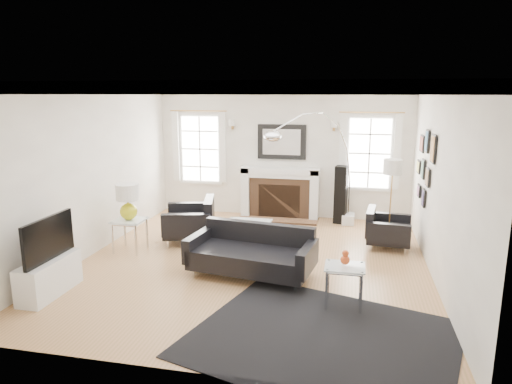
% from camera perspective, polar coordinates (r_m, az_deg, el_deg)
% --- Properties ---
extents(floor, '(6.00, 6.00, 0.00)m').
position_cam_1_polar(floor, '(7.46, -0.46, -8.86)').
color(floor, '#A77A46').
rests_on(floor, ground).
extents(back_wall, '(5.50, 0.04, 2.80)m').
position_cam_1_polar(back_wall, '(9.98, 3.26, 4.87)').
color(back_wall, white).
rests_on(back_wall, floor).
extents(front_wall, '(5.50, 0.04, 2.80)m').
position_cam_1_polar(front_wall, '(4.27, -9.24, -5.51)').
color(front_wall, white).
rests_on(front_wall, floor).
extents(left_wall, '(0.04, 6.00, 2.80)m').
position_cam_1_polar(left_wall, '(8.11, -19.83, 2.41)').
color(left_wall, white).
rests_on(left_wall, floor).
extents(right_wall, '(0.04, 6.00, 2.80)m').
position_cam_1_polar(right_wall, '(7.02, 22.01, 0.78)').
color(right_wall, white).
rests_on(right_wall, floor).
extents(ceiling, '(5.50, 6.00, 0.02)m').
position_cam_1_polar(ceiling, '(6.95, -0.50, 13.20)').
color(ceiling, white).
rests_on(ceiling, back_wall).
extents(crown_molding, '(5.50, 6.00, 0.12)m').
position_cam_1_polar(crown_molding, '(6.95, -0.50, 12.70)').
color(crown_molding, white).
rests_on(crown_molding, back_wall).
extents(fireplace, '(1.70, 0.69, 1.11)m').
position_cam_1_polar(fireplace, '(9.93, 3.01, -0.19)').
color(fireplace, white).
rests_on(fireplace, floor).
extents(mantel_mirror, '(1.05, 0.07, 0.75)m').
position_cam_1_polar(mantel_mirror, '(9.91, 3.23, 6.27)').
color(mantel_mirror, black).
rests_on(mantel_mirror, back_wall).
extents(window_left, '(1.24, 0.15, 1.62)m').
position_cam_1_polar(window_left, '(10.37, -6.99, 5.41)').
color(window_left, white).
rests_on(window_left, back_wall).
extents(window_right, '(1.24, 0.15, 1.62)m').
position_cam_1_polar(window_right, '(9.82, 13.98, 4.74)').
color(window_right, white).
rests_on(window_right, back_wall).
extents(gallery_wall, '(0.04, 1.73, 1.29)m').
position_cam_1_polar(gallery_wall, '(8.25, 20.37, 3.47)').
color(gallery_wall, black).
rests_on(gallery_wall, right_wall).
extents(tv_unit, '(0.35, 1.00, 1.09)m').
position_cam_1_polar(tv_unit, '(6.86, -24.44, -9.02)').
color(tv_unit, white).
rests_on(tv_unit, floor).
extents(area_rug, '(3.35, 3.04, 0.01)m').
position_cam_1_polar(area_rug, '(5.40, 8.35, -17.68)').
color(area_rug, black).
rests_on(area_rug, floor).
extents(sofa, '(1.97, 1.12, 0.61)m').
position_cam_1_polar(sofa, '(6.89, -0.46, -7.74)').
color(sofa, black).
rests_on(sofa, floor).
extents(armchair_left, '(1.08, 1.16, 0.66)m').
position_cam_1_polar(armchair_left, '(8.49, -7.97, -3.69)').
color(armchair_left, black).
rests_on(armchair_left, floor).
extents(armchair_right, '(0.83, 0.90, 0.56)m').
position_cam_1_polar(armchair_right, '(8.41, 15.91, -4.60)').
color(armchair_right, black).
rests_on(armchair_right, floor).
extents(coffee_table, '(0.81, 0.81, 0.36)m').
position_cam_1_polar(coffee_table, '(8.32, -1.15, -4.18)').
color(coffee_table, silver).
rests_on(coffee_table, floor).
extents(side_table_left, '(0.51, 0.51, 0.56)m').
position_cam_1_polar(side_table_left, '(8.17, -15.54, -4.07)').
color(side_table_left, silver).
rests_on(side_table_left, floor).
extents(nesting_table, '(0.50, 0.42, 0.55)m').
position_cam_1_polar(nesting_table, '(5.99, 11.00, -10.11)').
color(nesting_table, silver).
rests_on(nesting_table, floor).
extents(gourd_lamp, '(0.39, 0.39, 0.62)m').
position_cam_1_polar(gourd_lamp, '(8.05, -15.73, -0.89)').
color(gourd_lamp, gold).
rests_on(gourd_lamp, side_table_left).
extents(orange_vase, '(0.12, 0.12, 0.19)m').
position_cam_1_polar(orange_vase, '(5.91, 11.09, -8.12)').
color(orange_vase, '#C64619').
rests_on(orange_vase, nesting_table).
extents(arc_floor_lamp, '(1.71, 1.58, 2.42)m').
position_cam_1_polar(arc_floor_lamp, '(8.97, 7.20, 3.34)').
color(arc_floor_lamp, silver).
rests_on(arc_floor_lamp, floor).
extents(stick_floor_lamp, '(0.32, 0.32, 1.57)m').
position_cam_1_polar(stick_floor_lamp, '(8.25, 16.70, 2.49)').
color(stick_floor_lamp, '#B5823E').
rests_on(stick_floor_lamp, floor).
extents(speaker_tower, '(0.28, 0.28, 1.22)m').
position_cam_1_polar(speaker_tower, '(9.67, 10.56, -0.34)').
color(speaker_tower, black).
rests_on(speaker_tower, floor).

